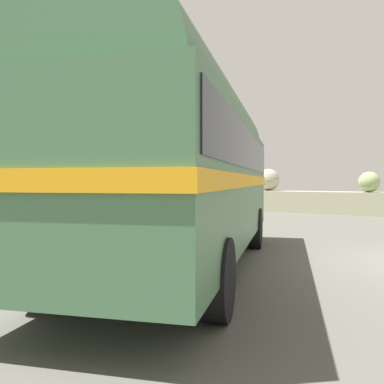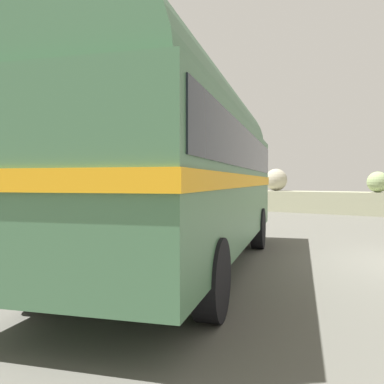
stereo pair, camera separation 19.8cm
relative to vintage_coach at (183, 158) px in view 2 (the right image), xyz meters
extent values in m
cube|color=#9BA06E|center=(-8.66, 14.41, -0.47)|extent=(1.14, 1.20, 0.97)
sphere|color=#9F9881|center=(-4.91, 14.91, -0.35)|extent=(1.20, 1.20, 1.20)
sphere|color=#8DA26B|center=(0.37, 14.45, -0.47)|extent=(0.97, 0.97, 0.97)
cylinder|color=black|center=(-1.96, 2.03, -1.55)|extent=(0.61, 1.00, 0.96)
cylinder|color=black|center=(0.10, 2.82, -1.55)|extent=(0.61, 1.00, 0.96)
cylinder|color=black|center=(-0.10, -2.83, -1.55)|extent=(0.61, 1.00, 0.96)
cylinder|color=black|center=(1.97, -2.04, -1.55)|extent=(0.61, 1.00, 0.96)
cube|color=#416C4A|center=(0.00, 0.00, -0.48)|extent=(5.25, 8.70, 2.10)
cylinder|color=#416C4A|center=(0.00, 0.00, 0.57)|extent=(4.94, 8.32, 2.20)
cube|color=orange|center=(0.00, 0.00, -0.42)|extent=(5.33, 8.80, 0.20)
cube|color=black|center=(0.00, 0.00, 0.10)|extent=(5.16, 8.40, 0.64)
cube|color=silver|center=(-1.53, 3.98, -1.35)|extent=(2.19, 0.97, 0.28)
camera|label=1|loc=(4.33, -6.03, -0.43)|focal=38.26mm
camera|label=2|loc=(4.50, -5.92, -0.43)|focal=38.26mm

